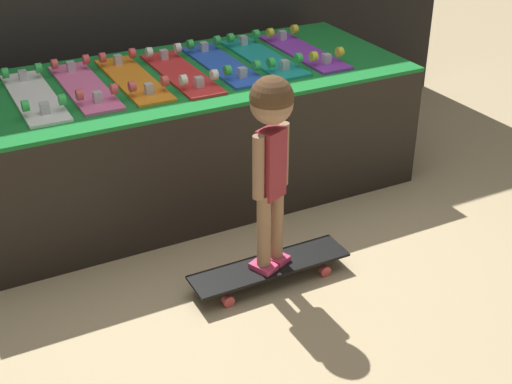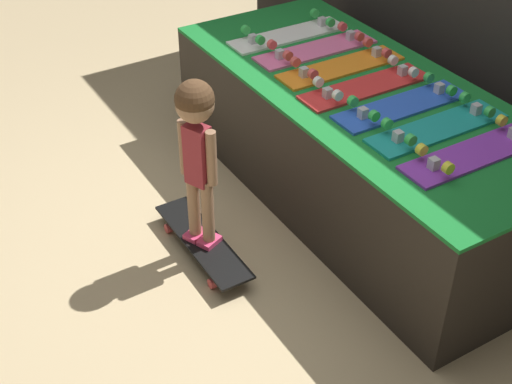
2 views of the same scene
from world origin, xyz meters
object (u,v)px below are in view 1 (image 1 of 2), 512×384
at_px(skateboard_red_on_rack, 181,72).
at_px(skateboard_purple_on_rack, 303,50).
at_px(skateboard_pink_on_rack, 84,85).
at_px(child, 271,138).
at_px(skateboard_teal_on_rack, 263,56).
at_px(skateboard_on_floor, 270,267).
at_px(skateboard_white_on_rack, 34,95).
at_px(skateboard_orange_on_rack, 133,78).
at_px(skateboard_blue_on_rack, 222,63).

xyz_separation_m(skateboard_red_on_rack, skateboard_purple_on_rack, (0.76, 0.02, 0.00)).
xyz_separation_m(skateboard_pink_on_rack, child, (0.51, -1.02, 0.02)).
bearing_deg(skateboard_pink_on_rack, skateboard_purple_on_rack, -0.65).
distance_m(skateboard_purple_on_rack, child, 1.26).
xyz_separation_m(skateboard_pink_on_rack, skateboard_teal_on_rack, (1.01, -0.00, 0.00)).
bearing_deg(skateboard_on_floor, skateboard_pink_on_rack, 116.49).
xyz_separation_m(skateboard_teal_on_rack, skateboard_purple_on_rack, (0.25, -0.01, 0.00)).
height_order(skateboard_white_on_rack, skateboard_teal_on_rack, same).
relative_size(skateboard_red_on_rack, skateboard_purple_on_rack, 1.00).
xyz_separation_m(skateboard_orange_on_rack, skateboard_purple_on_rack, (1.01, -0.01, 0.00)).
bearing_deg(skateboard_teal_on_rack, skateboard_red_on_rack, -176.14).
distance_m(skateboard_white_on_rack, skateboard_on_floor, 1.41).
height_order(skateboard_white_on_rack, child, child).
height_order(skateboard_on_floor, child, child).
height_order(skateboard_white_on_rack, skateboard_red_on_rack, same).
height_order(skateboard_pink_on_rack, child, child).
relative_size(skateboard_on_floor, child, 0.84).
height_order(skateboard_pink_on_rack, skateboard_red_on_rack, same).
bearing_deg(skateboard_white_on_rack, skateboard_purple_on_rack, 0.36).
height_order(skateboard_orange_on_rack, skateboard_red_on_rack, same).
relative_size(skateboard_pink_on_rack, skateboard_orange_on_rack, 1.00).
relative_size(skateboard_white_on_rack, skateboard_teal_on_rack, 1.00).
height_order(skateboard_pink_on_rack, skateboard_blue_on_rack, same).
distance_m(skateboard_orange_on_rack, skateboard_red_on_rack, 0.25).
xyz_separation_m(skateboard_orange_on_rack, skateboard_blue_on_rack, (0.51, 0.00, 0.00)).
height_order(skateboard_pink_on_rack, skateboard_purple_on_rack, same).
xyz_separation_m(skateboard_white_on_rack, skateboard_pink_on_rack, (0.25, 0.02, 0.00)).
height_order(skateboard_pink_on_rack, skateboard_teal_on_rack, same).
xyz_separation_m(skateboard_teal_on_rack, skateboard_on_floor, (-0.50, -1.02, -0.63)).
bearing_deg(skateboard_red_on_rack, skateboard_orange_on_rack, 173.94).
height_order(skateboard_blue_on_rack, skateboard_purple_on_rack, same).
bearing_deg(skateboard_purple_on_rack, skateboard_blue_on_rack, 179.18).
relative_size(skateboard_pink_on_rack, skateboard_teal_on_rack, 1.00).
relative_size(skateboard_white_on_rack, skateboard_pink_on_rack, 1.00).
distance_m(skateboard_orange_on_rack, skateboard_blue_on_rack, 0.51).
height_order(skateboard_teal_on_rack, skateboard_purple_on_rack, same).
distance_m(skateboard_blue_on_rack, child, 1.05).
bearing_deg(child, skateboard_blue_on_rack, 52.97).
distance_m(skateboard_pink_on_rack, skateboard_red_on_rack, 0.51).
bearing_deg(skateboard_pink_on_rack, skateboard_orange_on_rack, -1.92).
relative_size(skateboard_orange_on_rack, child, 0.82).
distance_m(skateboard_orange_on_rack, child, 1.05).
bearing_deg(skateboard_white_on_rack, child, -52.67).
distance_m(skateboard_orange_on_rack, skateboard_on_floor, 1.22).
bearing_deg(child, skateboard_purple_on_rack, 29.95).
height_order(skateboard_teal_on_rack, skateboard_on_floor, skateboard_teal_on_rack).
distance_m(skateboard_white_on_rack, skateboard_pink_on_rack, 0.25).
bearing_deg(skateboard_on_floor, child, 0.00).
bearing_deg(skateboard_red_on_rack, child, -89.70).
height_order(skateboard_blue_on_rack, skateboard_teal_on_rack, same).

